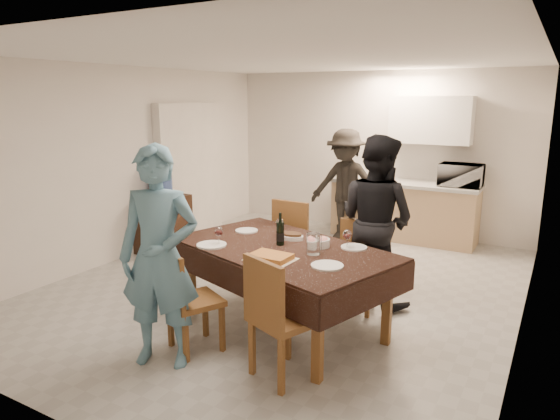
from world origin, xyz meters
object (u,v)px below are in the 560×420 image
Objects in this scene: microwave at (461,175)px; person_near at (160,257)px; dining_table at (282,251)px; person_kitchen at (345,185)px; wine_bottle at (280,229)px; water_pitcher at (313,244)px; console at (164,224)px; person_far at (376,221)px; savoury_tart at (271,257)px; water_jug at (161,182)px.

microwave is 0.33× the size of person_near.
person_kitchen is at bearing 119.47° from dining_table.
wine_bottle reaches higher than water_pitcher.
console is at bearing 154.15° from wine_bottle.
person_near reaches higher than person_far.
wine_bottle is 0.47m from savoury_tart.
water_jug is at bearing -138.67° from person_kitchen.
microwave reaches higher than console.
console is at bearing 110.52° from person_near.
person_near is 1.01× the size of person_far.
dining_table is at bearing -26.28° from water_jug.
dining_table is at bearing -45.00° from wine_bottle.
person_kitchen reaches higher than wine_bottle.
savoury_tart is (2.86, -1.75, -0.16)m from water_jug.
wine_bottle is 0.17× the size of person_far.
person_far is (0.60, 1.00, -0.06)m from wine_bottle.
water_pitcher is (3.11, -1.42, 0.52)m from console.
wine_bottle is at bearing 109.23° from savoury_tart.
console is at bearing 31.64° from microwave.
person_near is (2.21, -2.42, -0.08)m from water_jug.
person_near is (2.21, -2.42, 0.54)m from console.
water_jug is 3.02m from wine_bottle.
person_far is at bearing 79.73° from dining_table.
person_kitchen is (-0.68, 3.19, 0.08)m from dining_table.
person_far is (3.31, -0.32, 0.52)m from console.
microwave is (0.94, 3.64, 0.30)m from dining_table.
person_near is 2.37m from person_far.
water_pitcher is 1.35m from person_near.
person_kitchen is (-1.62, -0.45, -0.22)m from microwave.
savoury_tart is at bearing 23.87° from person_near.
water_jug is at bearing -90.00° from console.
water_jug is 0.77× the size of microwave.
water_pitcher is at bearing 26.01° from person_near.
savoury_tart is at bearing -70.77° from wine_bottle.
person_far is at bearing 40.36° from person_near.
wine_bottle is 3.73m from microwave.
wine_bottle is 0.17× the size of person_near.
dining_table is at bearing -77.91° from person_kitchen.
person_near is at bearing 79.58° from person_far.
water_jug is at bearing 154.15° from wine_bottle.
water_pitcher is at bearing -24.44° from console.
wine_bottle is 1.21m from person_near.
microwave is (0.84, 4.02, 0.24)m from savoury_tart.
dining_table is at bearing 171.87° from water_pitcher.
water_jug reaches higher than console.
dining_table is 0.21m from wine_bottle.
water_pitcher reaches higher than savoury_tart.
water_pitcher is 3.41m from person_kitchen.
person_far is at bearing -60.07° from person_kitchen.
wine_bottle is at bearing 76.26° from person_far.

